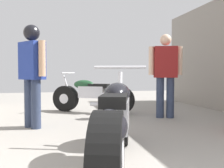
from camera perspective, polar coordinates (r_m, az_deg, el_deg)
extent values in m
plane|color=gray|center=(3.76, 0.77, -10.92)|extent=(16.76, 16.76, 0.00)
cylinder|color=black|center=(3.03, 1.91, -8.09)|extent=(0.38, 0.66, 0.63)
cylinder|color=silver|center=(3.03, 1.91, -8.09)|extent=(0.27, 0.29, 0.24)
cylinder|color=black|center=(1.65, -1.00, -16.99)|extent=(0.38, 0.66, 0.63)
cylinder|color=silver|center=(1.65, -1.00, -16.99)|extent=(0.27, 0.29, 0.24)
cube|color=silver|center=(2.30, 0.91, -6.95)|extent=(0.42, 0.67, 0.27)
ellipsoid|color=black|center=(2.49, 1.27, -2.15)|extent=(0.40, 0.56, 0.22)
cube|color=black|center=(2.10, 0.55, -3.77)|extent=(0.35, 0.51, 0.10)
ellipsoid|color=black|center=(1.65, -0.82, -9.97)|extent=(0.38, 0.49, 0.24)
cylinder|color=silver|center=(2.95, 1.87, -2.60)|extent=(0.12, 0.25, 0.57)
cylinder|color=silver|center=(2.90, 1.83, 3.91)|extent=(0.59, 0.22, 0.04)
cylinder|color=silver|center=(2.09, -3.61, -15.52)|extent=(0.25, 0.54, 0.09)
cylinder|color=black|center=(5.82, -10.70, -3.30)|extent=(0.60, 0.47, 0.59)
cylinder|color=silver|center=(5.82, -10.70, -3.30)|extent=(0.29, 0.28, 0.22)
cylinder|color=black|center=(5.29, 2.00, -3.83)|extent=(0.60, 0.47, 0.59)
cylinder|color=silver|center=(5.29, 2.00, -3.83)|extent=(0.29, 0.28, 0.22)
cube|color=silver|center=(5.51, -4.67, -1.86)|extent=(0.62, 0.50, 0.26)
ellipsoid|color=#1E4728|center=(5.58, -6.58, -0.10)|extent=(0.53, 0.46, 0.20)
cube|color=black|center=(5.43, -3.07, -0.45)|extent=(0.48, 0.41, 0.09)
ellipsoid|color=#1E4728|center=(5.28, 1.52, -1.82)|extent=(0.47, 0.42, 0.22)
cylinder|color=silver|center=(5.78, -10.40, -0.59)|extent=(0.22, 0.16, 0.54)
cylinder|color=silver|center=(5.76, -10.10, 2.52)|extent=(0.33, 0.50, 0.03)
cylinder|color=silver|center=(5.31, -2.48, -4.77)|extent=(0.47, 0.34, 0.08)
cylinder|color=#2D3851|center=(4.96, 13.38, -3.12)|extent=(0.19, 0.19, 0.79)
cylinder|color=#2D3851|center=(4.94, 11.11, -3.13)|extent=(0.19, 0.19, 0.79)
cube|color=maroon|center=(4.93, 12.32, 4.99)|extent=(0.49, 0.36, 0.61)
cylinder|color=beige|center=(4.98, 15.45, 5.23)|extent=(0.14, 0.14, 0.56)
cylinder|color=beige|center=(4.90, 9.14, 5.33)|extent=(0.14, 0.14, 0.56)
sphere|color=beige|center=(4.97, 12.36, 10.00)|extent=(0.22, 0.22, 0.22)
cylinder|color=#2D3851|center=(4.21, -18.70, -4.25)|extent=(0.21, 0.21, 0.78)
cylinder|color=#2D3851|center=(4.05, -17.23, -4.49)|extent=(0.21, 0.21, 0.78)
cube|color=navy|center=(4.11, -18.10, 5.15)|extent=(0.45, 0.48, 0.59)
cylinder|color=tan|center=(4.34, -20.04, 5.30)|extent=(0.15, 0.15, 0.54)
cylinder|color=tan|center=(3.89, -15.95, 5.71)|extent=(0.15, 0.15, 0.54)
sphere|color=black|center=(4.16, -18.18, 11.02)|extent=(0.21, 0.21, 0.21)
sphere|color=black|center=(4.16, -18.18, 11.24)|extent=(0.25, 0.25, 0.25)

